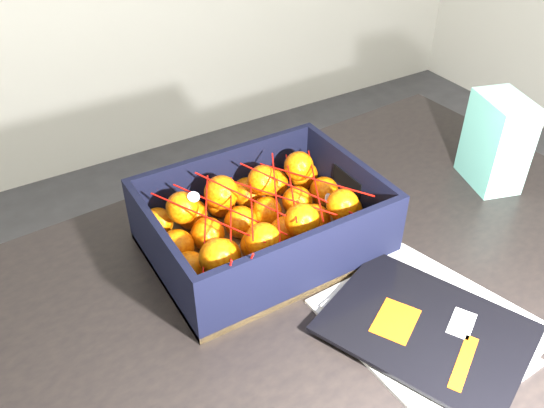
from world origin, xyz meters
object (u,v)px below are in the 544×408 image
table (338,315)px  magazine_stack (427,326)px  retail_carton (496,142)px  produce_crate (263,228)px

table → magazine_stack: size_ratio=3.68×
magazine_stack → retail_carton: 0.45m
produce_crate → retail_carton: retail_carton is taller
table → retail_carton: (0.42, 0.07, 0.19)m
magazine_stack → table: bearing=102.8°
retail_carton → magazine_stack: bearing=-131.3°
magazine_stack → retail_carton: retail_carton is taller
magazine_stack → retail_carton: bearing=31.1°
produce_crate → table: bearing=-60.1°
table → produce_crate: (-0.07, 0.13, 0.14)m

